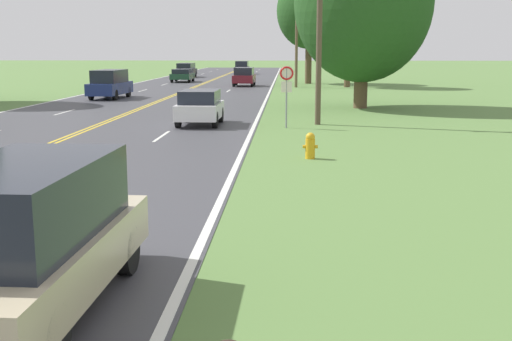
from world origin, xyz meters
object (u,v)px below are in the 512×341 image
(car_champagne_van_nearest, at_px, (26,236))
(car_dark_blue_van_mid_near, at_px, (110,84))
(car_white_hatchback_approaching, at_px, (200,106))
(car_black_suv_distant, at_px, (186,70))
(tree_mid_treeline, at_px, (349,10))
(tree_far_back, at_px, (363,2))
(car_dark_green_hatchback_receding, at_px, (183,75))
(car_maroon_hatchback_mid_far, at_px, (244,76))
(fire_hydrant, at_px, (310,145))
(tree_right_cluster, at_px, (309,11))
(car_dark_grey_suv_horizon, at_px, (242,67))
(traffic_sign, at_px, (287,81))

(car_champagne_van_nearest, xyz_separation_m, car_dark_blue_van_mid_near, (-8.62, 34.77, 0.01))
(car_white_hatchback_approaching, distance_m, car_black_suv_distant, 49.03)
(tree_mid_treeline, xyz_separation_m, car_black_suv_distant, (-17.07, 19.20, -5.65))
(tree_far_back, bearing_deg, car_dark_green_hatchback_receding, 117.13)
(car_champagne_van_nearest, height_order, car_dark_blue_van_mid_near, car_dark_blue_van_mid_near)
(tree_far_back, distance_m, car_maroon_hatchback_mid_far, 23.25)
(fire_hydrant, distance_m, tree_right_cluster, 43.71)
(tree_right_cluster, relative_size, car_champagne_van_nearest, 2.21)
(car_maroon_hatchback_mid_far, bearing_deg, fire_hydrant, 8.29)
(tree_mid_treeline, height_order, car_maroon_hatchback_mid_far, tree_mid_treeline)
(car_dark_green_hatchback_receding, bearing_deg, tree_far_back, -152.88)
(tree_far_back, bearing_deg, tree_mid_treeline, 86.92)
(tree_right_cluster, relative_size, car_maroon_hatchback_mid_far, 2.86)
(tree_mid_treeline, relative_size, car_white_hatchback_approaching, 2.77)
(car_maroon_hatchback_mid_far, distance_m, car_dark_grey_suv_horizon, 28.83)
(tree_right_cluster, height_order, car_dark_grey_suv_horizon, tree_right_cluster)
(tree_right_cluster, distance_m, car_dark_blue_van_mid_near, 24.85)
(car_dark_blue_van_mid_near, height_order, car_maroon_hatchback_mid_far, car_dark_blue_van_mid_near)
(fire_hydrant, relative_size, car_maroon_hatchback_mid_far, 0.22)
(tree_far_back, xyz_separation_m, car_champagne_van_nearest, (-7.13, -28.54, -4.72))
(fire_hydrant, distance_m, car_champagne_van_nearest, 12.11)
(traffic_sign, relative_size, car_white_hatchback_approaching, 0.73)
(car_dark_blue_van_mid_near, relative_size, car_maroon_hatchback_mid_far, 1.34)
(car_dark_blue_van_mid_near, relative_size, car_dark_green_hatchback_receding, 1.21)
(car_maroon_hatchback_mid_far, relative_size, car_black_suv_distant, 0.73)
(car_dark_blue_van_mid_near, bearing_deg, tree_far_back, -109.43)
(car_dark_green_hatchback_receding, relative_size, car_dark_grey_suv_horizon, 0.98)
(traffic_sign, xyz_separation_m, car_maroon_hatchback_mid_far, (-3.84, 30.79, -1.04))
(tree_right_cluster, distance_m, car_maroon_hatchback_mid_far, 9.58)
(car_black_suv_distant, relative_size, car_dark_grey_suv_horizon, 1.20)
(car_white_hatchback_approaching, xyz_separation_m, car_dark_green_hatchback_receding, (-6.81, 37.04, -0.07))
(car_champagne_van_nearest, bearing_deg, tree_far_back, 167.15)
(car_champagne_van_nearest, bearing_deg, fire_hydrant, 162.90)
(car_dark_blue_van_mid_near, height_order, car_dark_green_hatchback_receding, car_dark_blue_van_mid_near)
(car_dark_grey_suv_horizon, bearing_deg, car_champagne_van_nearest, 2.08)
(tree_mid_treeline, distance_m, tree_far_back, 20.55)
(tree_far_back, bearing_deg, car_maroon_hatchback_mid_far, 110.33)
(car_dark_blue_van_mid_near, relative_size, car_black_suv_distant, 0.98)
(traffic_sign, height_order, car_dark_green_hatchback_receding, traffic_sign)
(tree_far_back, height_order, car_champagne_van_nearest, tree_far_back)
(car_white_hatchback_approaching, xyz_separation_m, car_maroon_hatchback_mid_far, (-0.16, 29.96, 0.07))
(tree_far_back, distance_m, car_champagne_van_nearest, 29.79)
(car_champagne_van_nearest, distance_m, car_dark_grey_suv_horizon, 78.66)
(car_dark_grey_suv_horizon, bearing_deg, tree_right_cluster, 18.52)
(tree_right_cluster, relative_size, car_white_hatchback_approaching, 2.96)
(traffic_sign, height_order, car_dark_grey_suv_horizon, traffic_sign)
(tree_far_back, bearing_deg, car_dark_blue_van_mid_near, 158.39)
(tree_mid_treeline, bearing_deg, fire_hydrant, -96.74)
(tree_far_back, distance_m, car_black_suv_distant, 43.06)
(fire_hydrant, xyz_separation_m, tree_right_cluster, (1.25, 43.23, 6.35))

